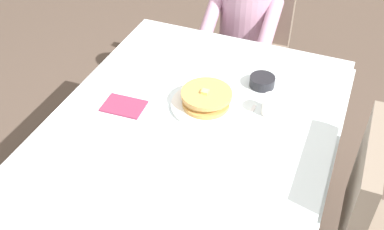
% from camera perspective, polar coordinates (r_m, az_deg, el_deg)
% --- Properties ---
extents(dining_table_main, '(1.12, 1.52, 0.74)m').
position_cam_1_polar(dining_table_main, '(1.84, -0.80, -4.27)').
color(dining_table_main, silver).
rests_on(dining_table_main, ground).
extents(chair_diner, '(0.44, 0.45, 0.93)m').
position_cam_1_polar(chair_diner, '(2.82, 7.28, 10.01)').
color(chair_diner, '#7A6B5B').
rests_on(chair_diner, ground).
extents(diner_person, '(0.40, 0.43, 1.12)m').
position_cam_1_polar(diner_person, '(2.62, 6.55, 11.04)').
color(diner_person, '#B2849E').
rests_on(diner_person, ground).
extents(chair_right_side, '(0.45, 0.44, 0.93)m').
position_cam_1_polar(chair_right_side, '(1.88, 22.10, -12.83)').
color(chair_right_side, '#7A6B5B').
rests_on(chair_right_side, ground).
extents(plate_breakfast, '(0.28, 0.28, 0.02)m').
position_cam_1_polar(plate_breakfast, '(1.90, 1.59, 1.28)').
color(plate_breakfast, white).
rests_on(plate_breakfast, dining_table_main).
extents(breakfast_stack, '(0.21, 0.22, 0.07)m').
position_cam_1_polar(breakfast_stack, '(1.88, 1.68, 2.13)').
color(breakfast_stack, tan).
rests_on(breakfast_stack, plate_breakfast).
extents(cup_coffee, '(0.11, 0.08, 0.08)m').
position_cam_1_polar(cup_coffee, '(1.87, 9.93, 1.17)').
color(cup_coffee, white).
rests_on(cup_coffee, dining_table_main).
extents(bowl_butter, '(0.11, 0.11, 0.04)m').
position_cam_1_polar(bowl_butter, '(2.03, 8.70, 4.15)').
color(bowl_butter, black).
rests_on(bowl_butter, dining_table_main).
extents(fork_left_of_plate, '(0.03, 0.18, 0.00)m').
position_cam_1_polar(fork_left_of_plate, '(1.95, -3.86, 2.13)').
color(fork_left_of_plate, silver).
rests_on(fork_left_of_plate, dining_table_main).
extents(knife_right_of_plate, '(0.02, 0.20, 0.00)m').
position_cam_1_polar(knife_right_of_plate, '(1.85, 6.89, -0.62)').
color(knife_right_of_plate, silver).
rests_on(knife_right_of_plate, dining_table_main).
extents(spoon_near_edge, '(0.15, 0.05, 0.00)m').
position_cam_1_polar(spoon_near_edge, '(1.66, -1.12, -6.05)').
color(spoon_near_edge, silver).
rests_on(spoon_near_edge, dining_table_main).
extents(napkin_folded, '(0.18, 0.13, 0.01)m').
position_cam_1_polar(napkin_folded, '(1.92, -8.45, 1.11)').
color(napkin_folded, '#8C2D4C').
rests_on(napkin_folded, dining_table_main).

